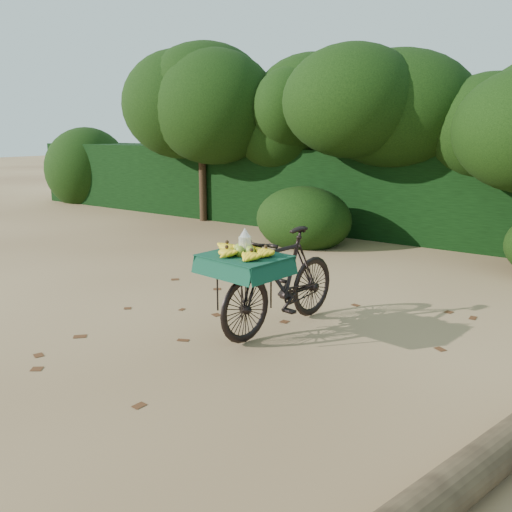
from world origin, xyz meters
The scene contains 6 objects.
ground centered at (0.00, 0.00, 0.00)m, with size 80.00×80.00×0.00m, color tan.
vendor_bicycle centered at (-0.82, 0.12, 0.59)m, with size 0.91×1.97×1.16m.
hedge_backdrop centered at (0.00, 6.30, 0.90)m, with size 26.00×1.80×1.80m, color black.
tree_row centered at (-0.65, 5.50, 2.00)m, with size 14.50×2.00×4.00m, color black, non-canonical shape.
bush_clumps centered at (0.50, 4.30, 0.45)m, with size 8.80×1.70×0.90m, color black, non-canonical shape.
leaf_litter centered at (0.00, 0.65, 0.01)m, with size 7.00×7.30×0.01m, color #4D2914, non-canonical shape.
Camera 1 is at (2.39, -4.82, 2.24)m, focal length 38.00 mm.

